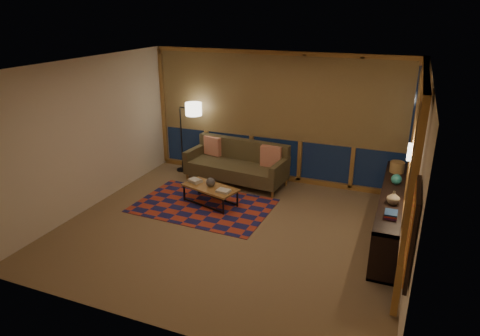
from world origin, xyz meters
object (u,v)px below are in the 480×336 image
at_px(sofa, 236,164).
at_px(floor_lamp, 181,136).
at_px(coffee_table, 210,195).
at_px(bookshelf, 392,213).

height_order(sofa, floor_lamp, floor_lamp).
relative_size(coffee_table, bookshelf, 0.36).
relative_size(sofa, bookshelf, 0.70).
relative_size(sofa, coffee_table, 1.97).
relative_size(sofa, floor_lamp, 1.31).
relative_size(coffee_table, floor_lamp, 0.66).
distance_m(coffee_table, bookshelf, 3.23).
relative_size(floor_lamp, bookshelf, 0.54).
bearing_deg(coffee_table, floor_lamp, 150.61).
xyz_separation_m(sofa, coffee_table, (-0.04, -1.15, -0.25)).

